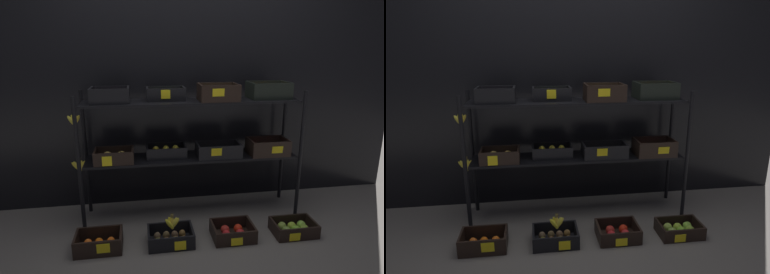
# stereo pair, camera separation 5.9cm
# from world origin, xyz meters

# --- Properties ---
(ground_plane) EXTENTS (10.00, 10.00, 0.00)m
(ground_plane) POSITION_xyz_m (0.00, 0.00, 0.00)
(ground_plane) COLOR #605B56
(storefront_wall) EXTENTS (4.24, 0.12, 2.25)m
(storefront_wall) POSITION_xyz_m (0.00, 0.38, 1.12)
(storefront_wall) COLOR black
(storefront_wall) RESTS_ON ground_plane
(display_rack) EXTENTS (1.97, 0.39, 1.17)m
(display_rack) POSITION_xyz_m (0.04, -0.01, 0.80)
(display_rack) COLOR black
(display_rack) RESTS_ON ground_plane
(crate_ground_tangerine) EXTENTS (0.34, 0.23, 0.13)m
(crate_ground_tangerine) POSITION_xyz_m (-0.78, -0.45, 0.05)
(crate_ground_tangerine) COLOR black
(crate_ground_tangerine) RESTS_ON ground_plane
(crate_ground_kiwi) EXTENTS (0.35, 0.25, 0.12)m
(crate_ground_kiwi) POSITION_xyz_m (-0.24, -0.46, 0.04)
(crate_ground_kiwi) COLOR black
(crate_ground_kiwi) RESTS_ON ground_plane
(crate_ground_apple_red) EXTENTS (0.33, 0.26, 0.11)m
(crate_ground_apple_red) POSITION_xyz_m (0.25, -0.45, 0.04)
(crate_ground_apple_red) COLOR black
(crate_ground_apple_red) RESTS_ON ground_plane
(crate_ground_apple_green) EXTENTS (0.34, 0.24, 0.11)m
(crate_ground_apple_green) POSITION_xyz_m (0.76, -0.48, 0.04)
(crate_ground_apple_green) COLOR black
(crate_ground_apple_green) RESTS_ON ground_plane
(banana_bunch_loose) EXTENTS (0.13, 0.05, 0.13)m
(banana_bunch_loose) POSITION_xyz_m (-0.23, -0.46, 0.17)
(banana_bunch_loose) COLOR brown
(banana_bunch_loose) RESTS_ON crate_ground_kiwi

